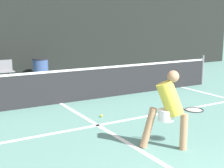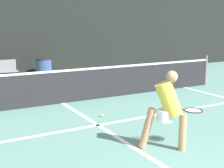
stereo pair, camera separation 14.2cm
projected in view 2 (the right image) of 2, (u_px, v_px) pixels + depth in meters
name	position (u px, v px, depth m)	size (l,w,h in m)	color
court_service_line	(98.00, 125.00, 6.87)	(8.25, 0.10, 0.01)	white
court_center_mark	(106.00, 130.00, 6.54)	(0.10, 5.21, 0.01)	white
net	(62.00, 85.00, 8.67)	(11.09, 0.09, 1.07)	slate
fence_back	(20.00, 32.00, 12.36)	(24.00, 0.06, 3.72)	black
player_practicing	(168.00, 107.00, 5.43)	(1.17, 0.71, 1.42)	tan
tennis_ball_scattered_0	(168.00, 121.00, 7.03)	(0.07, 0.07, 0.07)	#D1E033
tennis_ball_scattered_1	(102.00, 116.00, 7.47)	(0.07, 0.07, 0.07)	#D1E033
tennis_ball_scattered_2	(185.00, 132.00, 6.36)	(0.07, 0.07, 0.07)	#D1E033
tennis_ball_scattered_4	(163.00, 118.00, 7.26)	(0.07, 0.07, 0.07)	#D1E033
trash_bin	(44.00, 69.00, 12.27)	(0.61, 0.61, 0.87)	#384C7F
parked_car	(82.00, 54.00, 16.44)	(1.74, 4.20, 1.50)	#B7B7BC
tree_west	(18.00, 6.00, 19.77)	(3.30, 3.30, 3.80)	brown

